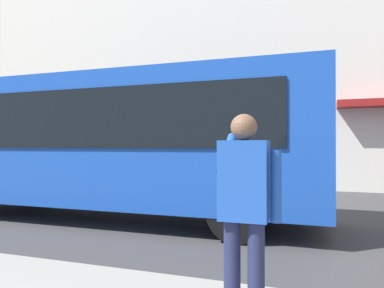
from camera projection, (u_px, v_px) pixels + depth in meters
ground_plane at (280, 227)px, 7.07m from camera, size 60.00×60.00×0.00m
building_facade_far at (299, 28)px, 13.52m from camera, size 28.00×1.55×12.00m
red_bus at (112, 141)px, 7.96m from camera, size 9.05×2.54×3.08m
pedestrian_photographer at (245, 200)px, 3.01m from camera, size 0.53×0.52×1.70m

